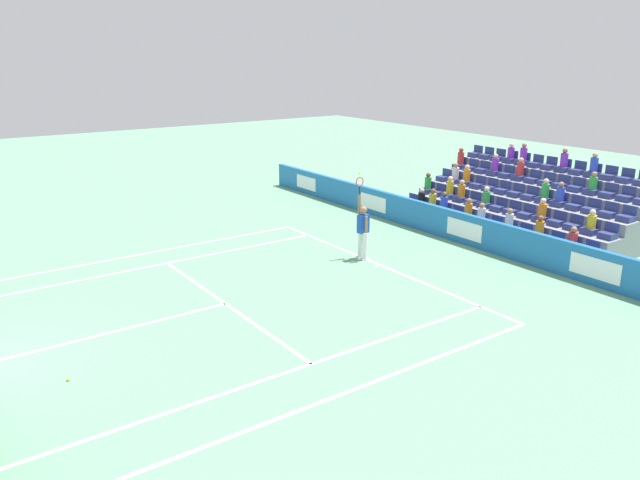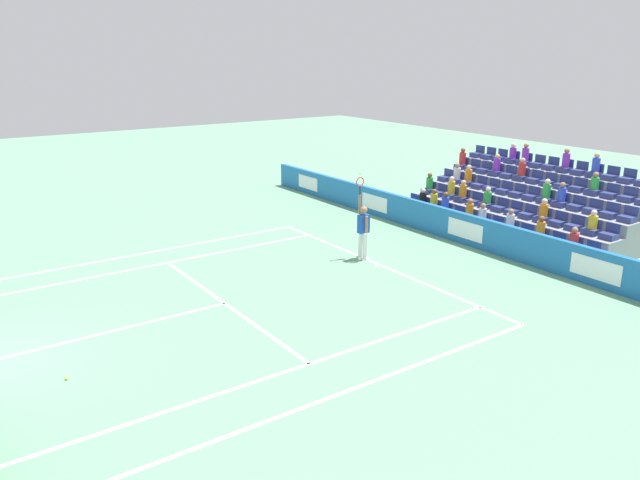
# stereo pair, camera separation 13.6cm
# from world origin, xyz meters

# --- Properties ---
(line_baseline) EXTENTS (10.97, 0.10, 0.01)m
(line_baseline) POSITION_xyz_m (0.00, -11.89, 0.00)
(line_baseline) COLOR white
(line_baseline) RESTS_ON ground
(line_service) EXTENTS (8.23, 0.10, 0.01)m
(line_service) POSITION_xyz_m (0.00, -6.40, 0.00)
(line_service) COLOR white
(line_service) RESTS_ON ground
(line_centre_service) EXTENTS (0.10, 6.40, 0.01)m
(line_centre_service) POSITION_xyz_m (0.00, -3.20, 0.00)
(line_centre_service) COLOR white
(line_centre_service) RESTS_ON ground
(line_singles_sideline_left) EXTENTS (0.10, 11.89, 0.01)m
(line_singles_sideline_left) POSITION_xyz_m (4.12, -5.95, 0.00)
(line_singles_sideline_left) COLOR white
(line_singles_sideline_left) RESTS_ON ground
(line_singles_sideline_right) EXTENTS (0.10, 11.89, 0.01)m
(line_singles_sideline_right) POSITION_xyz_m (-4.12, -5.95, 0.00)
(line_singles_sideline_right) COLOR white
(line_singles_sideline_right) RESTS_ON ground
(line_doubles_sideline_left) EXTENTS (0.10, 11.89, 0.01)m
(line_doubles_sideline_left) POSITION_xyz_m (5.49, -5.95, 0.00)
(line_doubles_sideline_left) COLOR white
(line_doubles_sideline_left) RESTS_ON ground
(line_doubles_sideline_right) EXTENTS (0.10, 11.89, 0.01)m
(line_doubles_sideline_right) POSITION_xyz_m (-5.49, -5.95, 0.00)
(line_doubles_sideline_right) COLOR white
(line_doubles_sideline_right) RESTS_ON ground
(line_centre_mark) EXTENTS (0.10, 0.20, 0.01)m
(line_centre_mark) POSITION_xyz_m (0.00, -11.79, 0.00)
(line_centre_mark) COLOR white
(line_centre_mark) RESTS_ON ground
(sponsor_barrier) EXTENTS (24.83, 0.22, 1.09)m
(sponsor_barrier) POSITION_xyz_m (0.00, -15.84, 0.55)
(sponsor_barrier) COLOR #1E66AD
(sponsor_barrier) RESTS_ON ground
(tennis_player) EXTENTS (0.53, 0.36, 2.85)m
(tennis_player) POSITION_xyz_m (0.83, -11.82, 0.99)
(tennis_player) COLOR white
(tennis_player) RESTS_ON ground
(stadium_stand) EXTENTS (8.68, 4.75, 3.02)m
(stadium_stand) POSITION_xyz_m (0.02, -19.40, 0.82)
(stadium_stand) COLOR gray
(stadium_stand) RESTS_ON ground
(loose_tennis_ball) EXTENTS (0.07, 0.07, 0.07)m
(loose_tennis_ball) POSITION_xyz_m (-1.81, -1.88, 0.03)
(loose_tennis_ball) COLOR #D1E533
(loose_tennis_ball) RESTS_ON ground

